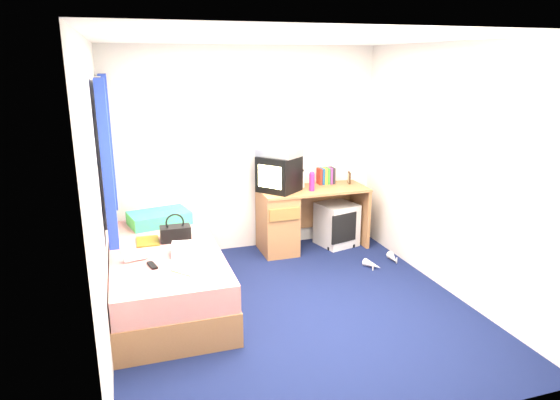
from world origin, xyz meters
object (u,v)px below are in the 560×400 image
object	(u,v)px
magazine	(148,241)
crt_tv	(279,174)
colour_swatch_fan	(183,272)
storage_cube	(337,224)
white_heels	(383,261)
bed	(166,276)
remote_control	(152,265)
desk	(291,218)
water_bottle	(135,257)
vcr	(279,152)
aerosol_can	(302,179)
towel	(188,249)
pink_water_bottle	(312,182)
handbag	(175,233)
picture_frame	(349,178)
pillow	(159,218)

from	to	relation	value
magazine	crt_tv	bearing A→B (deg)	24.11
colour_swatch_fan	magazine	bearing A→B (deg)	105.45
storage_cube	white_heels	bearing A→B (deg)	-87.40
bed	remote_control	distance (m)	0.50
desk	magazine	size ratio (longest dim) A/B	4.64
magazine	water_bottle	world-z (taller)	water_bottle
bed	magazine	size ratio (longest dim) A/B	7.14
bed	vcr	xyz separation A→B (m)	(1.42, 0.93, 0.94)
vcr	colour_swatch_fan	xyz separation A→B (m)	(-1.33, -1.53, -0.66)
aerosol_can	white_heels	bearing A→B (deg)	-52.10
towel	white_heels	distance (m)	2.31
pink_water_bottle	colour_swatch_fan	xyz separation A→B (m)	(-1.70, -1.42, -0.31)
aerosol_can	handbag	xyz separation A→B (m)	(-1.61, -0.81, -0.23)
handbag	towel	world-z (taller)	handbag
water_bottle	white_heels	size ratio (longest dim) A/B	0.43
pink_water_bottle	magazine	distance (m)	2.04
bed	magazine	distance (m)	0.39
desk	picture_frame	distance (m)	0.90
towel	magazine	bearing A→B (deg)	127.26
handbag	towel	distance (m)	0.40
pillow	desk	size ratio (longest dim) A/B	0.47
desk	crt_tv	bearing A→B (deg)	179.63
crt_tv	bed	bearing A→B (deg)	-95.76
handbag	aerosol_can	bearing A→B (deg)	27.49
remote_control	storage_cube	bearing A→B (deg)	15.86
water_bottle	pink_water_bottle	bearing A→B (deg)	26.76
bed	colour_swatch_fan	size ratio (longest dim) A/B	9.09
water_bottle	aerosol_can	bearing A→B (deg)	31.32
bed	picture_frame	world-z (taller)	picture_frame
towel	magazine	size ratio (longest dim) A/B	1.01
desk	colour_swatch_fan	size ratio (longest dim) A/B	5.91
crt_tv	aerosol_can	bearing A→B (deg)	64.60
bed	water_bottle	distance (m)	0.46
crt_tv	remote_control	bearing A→B (deg)	-88.79
magazine	water_bottle	distance (m)	0.47
picture_frame	magazine	xyz separation A→B (m)	(-2.50, -0.79, -0.27)
storage_cube	handbag	distance (m)	2.20
bed	storage_cube	size ratio (longest dim) A/B	3.80
water_bottle	picture_frame	bearing A→B (deg)	25.12
crt_tv	remote_control	world-z (taller)	crt_tv
colour_swatch_fan	white_heels	world-z (taller)	colour_swatch_fan
water_bottle	storage_cube	bearing A→B (deg)	24.97
bed	picture_frame	xyz separation A→B (m)	(2.36, 1.02, 0.55)
towel	desk	bearing A→B (deg)	39.24
desk	handbag	bearing A→B (deg)	-153.03
crt_tv	towel	world-z (taller)	crt_tv
towel	white_heels	world-z (taller)	towel
pillow	storage_cube	xyz separation A→B (m)	(2.15, 0.16, -0.34)
pillow	water_bottle	bearing A→B (deg)	-106.50
bed	desk	size ratio (longest dim) A/B	1.54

